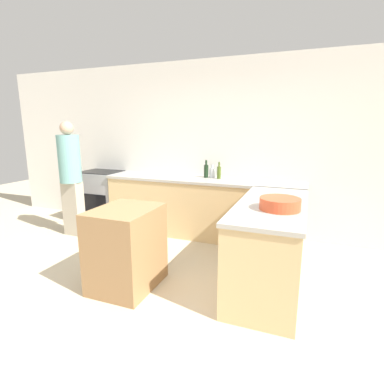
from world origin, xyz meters
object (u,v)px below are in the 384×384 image
Objects in this scene: range_oven at (102,197)px; mixing_bowl at (280,204)px; vinegar_bottle_clear at (212,172)px; person_by_range at (71,175)px; island_table at (127,248)px; olive_oil_bottle at (219,172)px; wine_bottle_dark at (206,171)px.

mixing_bowl reaches higher than range_oven.
range_oven is 4.54× the size of vinegar_bottle_clear.
island_table is at bearing -32.23° from person_by_range.
vinegar_bottle_clear is 0.80× the size of olive_oil_bottle.
olive_oil_bottle is (2.14, 0.09, 0.55)m from range_oven.
olive_oil_bottle reaches higher than range_oven.
mixing_bowl is 1.96m from wine_bottle_dark.
island_table is at bearing -166.30° from mixing_bowl.
vinegar_bottle_clear is 0.75× the size of wine_bottle_dark.
island_table is 0.49× the size of person_by_range.
person_by_range is (-2.15, -0.79, -0.05)m from olive_oil_bottle.
range_oven is 3.50m from mixing_bowl.
vinegar_bottle_clear is (2.01, 0.14, 0.53)m from range_oven.
range_oven reaches higher than island_table.
wine_bottle_dark is at bearing -164.74° from vinegar_bottle_clear.
olive_oil_bottle is at bearing 2.32° from range_oven.
person_by_range reaches higher than wine_bottle_dark.
wine_bottle_dark is (-1.25, 1.51, 0.05)m from mixing_bowl.
vinegar_bottle_clear is 0.10m from wine_bottle_dark.
person_by_range reaches higher than olive_oil_bottle.
mixing_bowl is (1.50, 0.37, 0.54)m from island_table.
mixing_bowl is 1.52× the size of olive_oil_bottle.
person_by_range reaches higher than range_oven.
olive_oil_bottle is at bearing 20.16° from person_by_range.
wine_bottle_dark reaches higher than range_oven.
person_by_range is at bearing -90.67° from range_oven.
wine_bottle_dark reaches higher than mixing_bowl.
wine_bottle_dark reaches higher than olive_oil_bottle.
olive_oil_bottle is 0.14× the size of person_by_range.
vinegar_bottle_clear is 0.14m from olive_oil_bottle.
range_oven is 2.21m from olive_oil_bottle.
range_oven is 3.64× the size of olive_oil_bottle.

